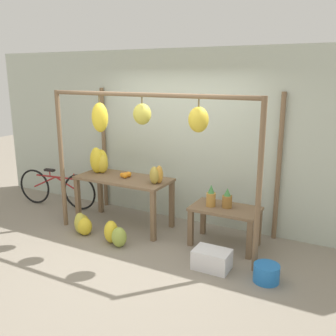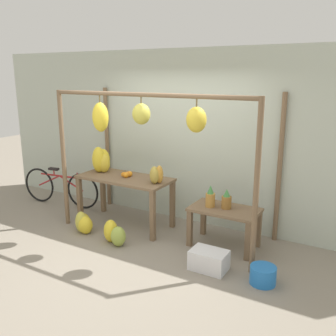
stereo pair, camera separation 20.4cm
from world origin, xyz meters
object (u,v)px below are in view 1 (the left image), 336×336
banana_pile_on_table (99,161)px  pineapple_cluster (219,198)px  banana_pile_ground_right (115,234)px  parked_bicycle (56,188)px  papaya_pile (155,175)px  blue_bucket (266,273)px  orange_pile (125,175)px  banana_pile_ground_left (82,224)px  fruit_crate_white (212,259)px

banana_pile_on_table → pineapple_cluster: 2.15m
banana_pile_on_table → banana_pile_ground_right: (0.81, -0.75, -0.84)m
parked_bicycle → banana_pile_on_table: bearing=-3.7°
papaya_pile → banana_pile_on_table: bearing=173.5°
parked_bicycle → blue_bucket: bearing=-10.9°
blue_bucket → parked_bicycle: bearing=169.1°
banana_pile_on_table → orange_pile: (0.57, -0.07, -0.15)m
orange_pile → papaya_pile: (0.58, -0.06, 0.09)m
parked_bicycle → papaya_pile: papaya_pile is taller
banana_pile_ground_left → papaya_pile: bearing=28.0°
papaya_pile → parked_bicycle: bearing=174.9°
fruit_crate_white → banana_pile_ground_right: bearing=-179.6°
banana_pile_ground_right → parked_bicycle: parked_bicycle is taller
fruit_crate_white → banana_pile_on_table: bearing=162.3°
orange_pile → blue_bucket: (2.44, -0.65, -0.74)m
orange_pile → pineapple_cluster: size_ratio=0.48×
pineapple_cluster → blue_bucket: 1.26m
pineapple_cluster → parked_bicycle: pineapple_cluster is taller
pineapple_cluster → banana_pile_ground_right: (-1.31, -0.71, -0.54)m
orange_pile → blue_bucket: bearing=-14.9°
banana_pile_ground_right → papaya_pile: (0.33, 0.62, 0.78)m
orange_pile → banana_pile_ground_left: bearing=-125.7°
orange_pile → blue_bucket: orange_pile is taller
parked_bicycle → papaya_pile: size_ratio=6.03×
pineapple_cluster → blue_bucket: size_ratio=1.16×
fruit_crate_white → parked_bicycle: 3.50m
pineapple_cluster → banana_pile_on_table: bearing=179.0°
fruit_crate_white → papaya_pile: bearing=152.5°
banana_pile_ground_right → blue_bucket: banana_pile_ground_right is taller
banana_pile_ground_left → banana_pile_ground_right: size_ratio=0.82×
blue_bucket → papaya_pile: 2.12m
orange_pile → banana_pile_ground_left: 1.01m
pineapple_cluster → papaya_pile: size_ratio=1.32×
pineapple_cluster → parked_bicycle: (-3.21, 0.11, -0.35)m
banana_pile_on_table → banana_pile_ground_right: bearing=-42.6°
orange_pile → papaya_pile: papaya_pile is taller
banana_pile_ground_left → parked_bicycle: 1.44m
orange_pile → fruit_crate_white: bearing=-20.8°
banana_pile_ground_left → banana_pile_ground_right: 0.68m
banana_pile_on_table → fruit_crate_white: bearing=-17.7°
banana_pile_ground_left → blue_bucket: size_ratio=1.23×
fruit_crate_white → blue_bucket: fruit_crate_white is taller
banana_pile_on_table → papaya_pile: 1.16m
banana_pile_ground_right → orange_pile: bearing=110.2°
banana_pile_ground_left → blue_bucket: (2.86, -0.06, -0.04)m
banana_pile_ground_right → blue_bucket: bearing=0.7°
orange_pile → banana_pile_ground_left: size_ratio=0.45×
banana_pile_ground_right → fruit_crate_white: (1.50, 0.01, -0.03)m
blue_bucket → papaya_pile: papaya_pile is taller
pineapple_cluster → banana_pile_ground_left: size_ratio=0.95×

